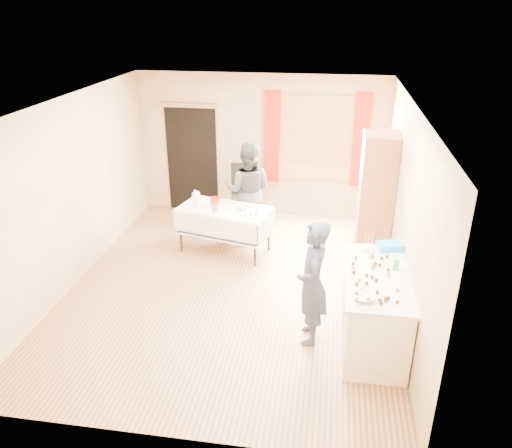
% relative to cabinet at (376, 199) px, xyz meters
% --- Properties ---
extents(floor, '(4.50, 5.50, 0.02)m').
position_rel_cabinet_xyz_m(floor, '(-1.99, -1.21, -1.01)').
color(floor, '#9E7047').
rests_on(floor, ground).
extents(ceiling, '(4.50, 5.50, 0.02)m').
position_rel_cabinet_xyz_m(ceiling, '(-1.99, -1.21, 1.61)').
color(ceiling, white).
rests_on(ceiling, floor).
extents(wall_back, '(4.50, 0.02, 2.60)m').
position_rel_cabinet_xyz_m(wall_back, '(-1.99, 1.55, 0.30)').
color(wall_back, tan).
rests_on(wall_back, floor).
extents(wall_front, '(4.50, 0.02, 2.60)m').
position_rel_cabinet_xyz_m(wall_front, '(-1.99, -3.97, 0.30)').
color(wall_front, tan).
rests_on(wall_front, floor).
extents(wall_left, '(0.02, 5.50, 2.60)m').
position_rel_cabinet_xyz_m(wall_left, '(-4.25, -1.21, 0.30)').
color(wall_left, tan).
rests_on(wall_left, floor).
extents(wall_right, '(0.02, 5.50, 2.60)m').
position_rel_cabinet_xyz_m(wall_right, '(0.27, -1.21, 0.30)').
color(wall_right, tan).
rests_on(wall_right, floor).
extents(window_frame, '(1.32, 0.06, 1.52)m').
position_rel_cabinet_xyz_m(window_frame, '(-0.99, 1.51, 0.50)').
color(window_frame, olive).
rests_on(window_frame, wall_back).
extents(window_pane, '(1.20, 0.02, 1.40)m').
position_rel_cabinet_xyz_m(window_pane, '(-0.99, 1.49, 0.50)').
color(window_pane, white).
rests_on(window_pane, wall_back).
extents(curtain_left, '(0.28, 0.06, 1.65)m').
position_rel_cabinet_xyz_m(curtain_left, '(-1.77, 1.46, 0.50)').
color(curtain_left, '#AF140A').
rests_on(curtain_left, wall_back).
extents(curtain_right, '(0.28, 0.06, 1.65)m').
position_rel_cabinet_xyz_m(curtain_right, '(-0.21, 1.46, 0.50)').
color(curtain_right, '#AF140A').
rests_on(curtain_right, wall_back).
extents(doorway, '(0.95, 0.04, 2.00)m').
position_rel_cabinet_xyz_m(doorway, '(-3.29, 1.52, 0.00)').
color(doorway, black).
rests_on(doorway, floor).
extents(door_lintel, '(1.05, 0.06, 0.08)m').
position_rel_cabinet_xyz_m(door_lintel, '(-3.29, 1.49, 1.02)').
color(door_lintel, olive).
rests_on(door_lintel, wall_back).
extents(cabinet, '(0.50, 0.60, 1.99)m').
position_rel_cabinet_xyz_m(cabinet, '(0.00, 0.00, 0.00)').
color(cabinet, brown).
rests_on(cabinet, floor).
extents(counter, '(0.74, 1.57, 0.91)m').
position_rel_cabinet_xyz_m(counter, '(-0.10, -2.20, -0.54)').
color(counter, beige).
rests_on(counter, floor).
extents(party_table, '(1.59, 1.07, 0.75)m').
position_rel_cabinet_xyz_m(party_table, '(-2.32, -0.14, -0.55)').
color(party_table, black).
rests_on(party_table, floor).
extents(chair, '(0.53, 0.53, 1.11)m').
position_rel_cabinet_xyz_m(chair, '(-2.20, 0.96, -0.67)').
color(chair, black).
rests_on(chair, floor).
extents(girl, '(0.61, 0.44, 1.54)m').
position_rel_cabinet_xyz_m(girl, '(-0.83, -2.25, -0.23)').
color(girl, '#222741').
rests_on(girl, floor).
extents(woman, '(0.82, 0.65, 1.65)m').
position_rel_cabinet_xyz_m(woman, '(-2.05, 0.49, -0.17)').
color(woman, black).
rests_on(woman, floor).
extents(soda_can, '(0.08, 0.08, 0.12)m').
position_rel_cabinet_xyz_m(soda_can, '(0.11, -2.04, -0.02)').
color(soda_can, '#1B9B5E').
rests_on(soda_can, counter).
extents(mixing_bowl, '(0.32, 0.32, 0.05)m').
position_rel_cabinet_xyz_m(mixing_bowl, '(-0.28, -2.73, -0.06)').
color(mixing_bowl, white).
rests_on(mixing_bowl, counter).
extents(foam_block, '(0.17, 0.14, 0.08)m').
position_rel_cabinet_xyz_m(foam_block, '(-0.19, -1.62, -0.05)').
color(foam_block, white).
rests_on(foam_block, counter).
extents(blue_basket, '(0.34, 0.26, 0.08)m').
position_rel_cabinet_xyz_m(blue_basket, '(0.08, -1.51, -0.05)').
color(blue_basket, '#138DE9').
rests_on(blue_basket, counter).
extents(pitcher, '(0.15, 0.15, 0.22)m').
position_rel_cabinet_xyz_m(pitcher, '(-2.77, -0.12, -0.14)').
color(pitcher, silver).
rests_on(pitcher, party_table).
extents(cup_red, '(0.24, 0.24, 0.13)m').
position_rel_cabinet_xyz_m(cup_red, '(-2.49, -0.02, -0.18)').
color(cup_red, '#AF2419').
rests_on(cup_red, party_table).
extents(cup_rainbow, '(0.15, 0.15, 0.10)m').
position_rel_cabinet_xyz_m(cup_rainbow, '(-2.43, -0.30, -0.19)').
color(cup_rainbow, red).
rests_on(cup_rainbow, party_table).
extents(small_bowl, '(0.32, 0.32, 0.05)m').
position_rel_cabinet_xyz_m(small_bowl, '(-2.02, -0.13, -0.22)').
color(small_bowl, white).
rests_on(small_bowl, party_table).
extents(pastry_tray, '(0.34, 0.31, 0.02)m').
position_rel_cabinet_xyz_m(pastry_tray, '(-1.85, -0.38, -0.24)').
color(pastry_tray, white).
rests_on(pastry_tray, party_table).
extents(bottle, '(0.13, 0.13, 0.16)m').
position_rel_cabinet_xyz_m(bottle, '(-2.87, 0.16, -0.17)').
color(bottle, white).
rests_on(bottle, party_table).
extents(cake_balls, '(0.50, 1.08, 0.04)m').
position_rel_cabinet_xyz_m(cake_balls, '(-0.17, -2.33, -0.06)').
color(cake_balls, '#3F2314').
rests_on(cake_balls, counter).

